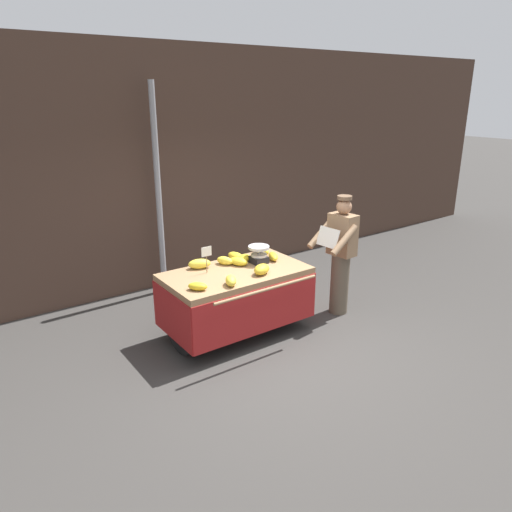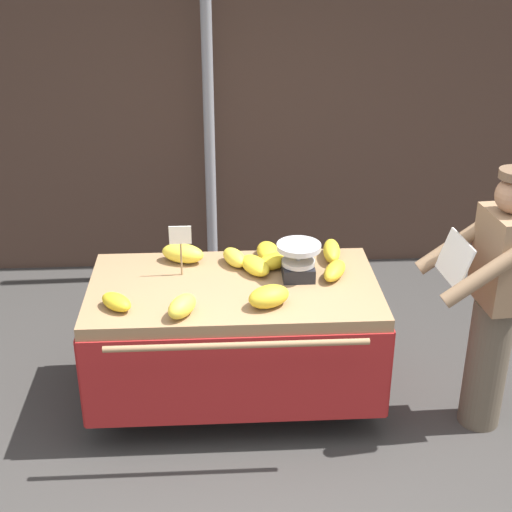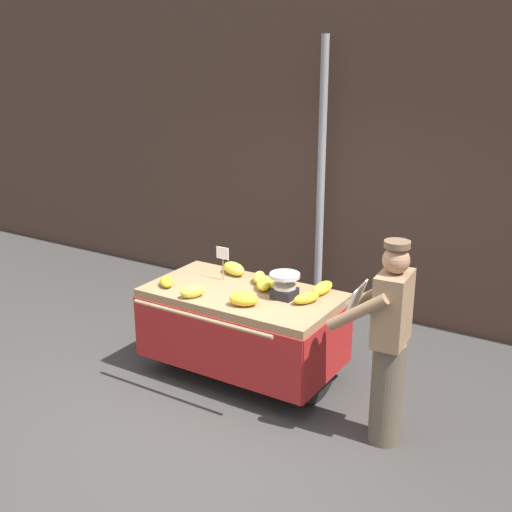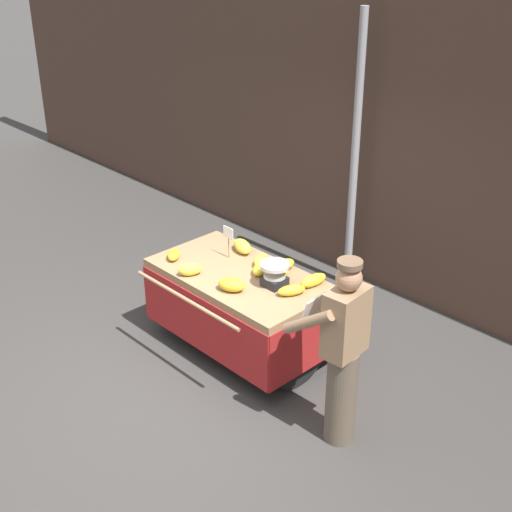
{
  "view_description": "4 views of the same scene",
  "coord_description": "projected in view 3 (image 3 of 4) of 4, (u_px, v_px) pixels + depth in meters",
  "views": [
    {
      "loc": [
        -3.3,
        -3.97,
        3.04
      ],
      "look_at": [
        0.01,
        0.66,
        1.09
      ],
      "focal_mm": 33.71,
      "sensor_mm": 36.0,
      "label": 1
    },
    {
      "loc": [
        -0.29,
        -3.26,
        3.02
      ],
      "look_at": [
        -0.06,
        0.77,
        1.1
      ],
      "focal_mm": 51.44,
      "sensor_mm": 36.0,
      "label": 2
    },
    {
      "loc": [
        2.92,
        -3.98,
        3.13
      ],
      "look_at": [
        -0.06,
        0.81,
        1.26
      ],
      "focal_mm": 45.79,
      "sensor_mm": 36.0,
      "label": 3
    },
    {
      "loc": [
        4.3,
        -3.29,
        4.15
      ],
      "look_at": [
        0.04,
        0.8,
        1.17
      ],
      "focal_mm": 49.52,
      "sensor_mm": 36.0,
      "label": 4
    }
  ],
  "objects": [
    {
      "name": "ground_plane",
      "position": [
        212.0,
        420.0,
        5.65
      ],
      "size": [
        60.0,
        60.0,
        0.0
      ],
      "primitive_type": "plane",
      "color": "#383533"
    },
    {
      "name": "back_wall",
      "position": [
        363.0,
        154.0,
        7.53
      ],
      "size": [
        16.0,
        0.24,
        3.76
      ],
      "primitive_type": "cube",
      "color": "#473328",
      "rests_on": "ground"
    },
    {
      "name": "street_pole",
      "position": [
        321.0,
        180.0,
        7.49
      ],
      "size": [
        0.09,
        0.09,
        3.2
      ],
      "primitive_type": "cylinder",
      "color": "gray",
      "rests_on": "ground"
    },
    {
      "name": "banana_cart",
      "position": [
        243.0,
        314.0,
        6.2
      ],
      "size": [
        1.84,
        1.2,
        0.89
      ],
      "color": "#93704C",
      "rests_on": "ground"
    },
    {
      "name": "weighing_scale",
      "position": [
        285.0,
        286.0,
        5.94
      ],
      "size": [
        0.28,
        0.28,
        0.24
      ],
      "color": "black",
      "rests_on": "banana_cart"
    },
    {
      "name": "price_sign",
      "position": [
        223.0,
        256.0,
        6.33
      ],
      "size": [
        0.14,
        0.01,
        0.34
      ],
      "color": "#997A51",
      "rests_on": "banana_cart"
    },
    {
      "name": "banana_bunch_0",
      "position": [
        280.0,
        285.0,
        6.15
      ],
      "size": [
        0.29,
        0.25,
        0.1
      ],
      "primitive_type": "ellipsoid",
      "rotation": [
        0.0,
        0.0,
        2.11
      ],
      "color": "gold",
      "rests_on": "banana_cart"
    },
    {
      "name": "banana_bunch_1",
      "position": [
        234.0,
        269.0,
        6.54
      ],
      "size": [
        0.32,
        0.24,
        0.13
      ],
      "primitive_type": "ellipsoid",
      "rotation": [
        0.0,
        0.0,
        1.22
      ],
      "color": "yellow",
      "rests_on": "banana_cart"
    },
    {
      "name": "banana_bunch_2",
      "position": [
        264.0,
        284.0,
        6.16
      ],
      "size": [
        0.25,
        0.31,
        0.11
      ],
      "primitive_type": "ellipsoid",
      "rotation": [
        0.0,
        0.0,
        0.47
      ],
      "color": "yellow",
      "rests_on": "banana_cart"
    },
    {
      "name": "banana_bunch_3",
      "position": [
        306.0,
        298.0,
        5.83
      ],
      "size": [
        0.22,
        0.29,
        0.1
      ],
      "primitive_type": "ellipsoid",
      "rotation": [
        0.0,
        0.0,
        2.68
      ],
      "color": "gold",
      "rests_on": "banana_cart"
    },
    {
      "name": "banana_bunch_4",
      "position": [
        244.0,
        299.0,
        5.77
      ],
      "size": [
        0.31,
        0.26,
        0.13
      ],
      "primitive_type": "ellipsoid",
      "rotation": [
        0.0,
        0.0,
        2.03
      ],
      "color": "gold",
      "rests_on": "banana_cart"
    },
    {
      "name": "banana_bunch_5",
      "position": [
        193.0,
        291.0,
        5.96
      ],
      "size": [
        0.22,
        0.27,
        0.12
      ],
      "primitive_type": "ellipsoid",
      "rotation": [
        0.0,
        0.0,
        2.65
      ],
      "color": "yellow",
      "rests_on": "banana_cart"
    },
    {
      "name": "banana_bunch_6",
      "position": [
        284.0,
        280.0,
        6.28
      ],
      "size": [
        0.17,
        0.28,
        0.1
      ],
      "primitive_type": "ellipsoid",
      "rotation": [
        0.0,
        0.0,
        0.07
      ],
      "color": "gold",
      "rests_on": "banana_cart"
    },
    {
      "name": "banana_bunch_7",
      "position": [
        166.0,
        282.0,
        6.24
      ],
      "size": [
        0.25,
        0.25,
        0.09
      ],
      "primitive_type": "ellipsoid",
      "rotation": [
        0.0,
        0.0,
        0.77
      ],
      "color": "gold",
      "rests_on": "banana_cart"
    },
    {
      "name": "banana_bunch_8",
      "position": [
        322.0,
        288.0,
        6.04
      ],
      "size": [
        0.14,
        0.31,
        0.12
      ],
      "primitive_type": "ellipsoid",
      "rotation": [
        0.0,
        0.0,
        3.04
      ],
      "color": "yellow",
      "rests_on": "banana_cart"
    },
    {
      "name": "banana_bunch_9",
      "position": [
        259.0,
        277.0,
        6.32
      ],
      "size": [
        0.2,
        0.26,
        0.11
      ],
      "primitive_type": "ellipsoid",
      "rotation": [
        0.0,
        0.0,
        0.45
      ],
      "color": "yellow",
      "rests_on": "banana_cart"
    },
    {
      "name": "vendor_person",
      "position": [
        388.0,
        343.0,
        5.11
      ],
      "size": [
        0.6,
        0.55,
        1.71
      ],
      "color": "brown",
      "rests_on": "ground"
    }
  ]
}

